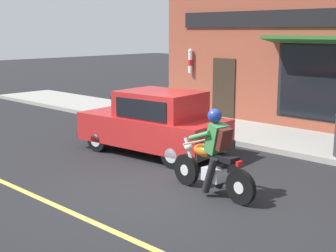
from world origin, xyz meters
name	(u,v)px	position (x,y,z in m)	size (l,w,h in m)	color
ground_plane	(155,189)	(0.00, 0.00, 0.00)	(80.00, 80.00, 0.00)	black
sidewalk_curb	(205,125)	(5.21, 3.00, 0.07)	(2.60, 22.00, 0.14)	#9E9B93
storefront_building	(318,62)	(6.74, 0.11, 2.11)	(1.25, 11.28, 4.20)	brown
motorcycle_with_rider	(213,159)	(0.55, -0.96, 0.68)	(0.61, 2.02, 1.62)	black
car_hatchback	(155,123)	(1.90, 1.92, 0.77)	(1.98, 3.91, 1.57)	black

